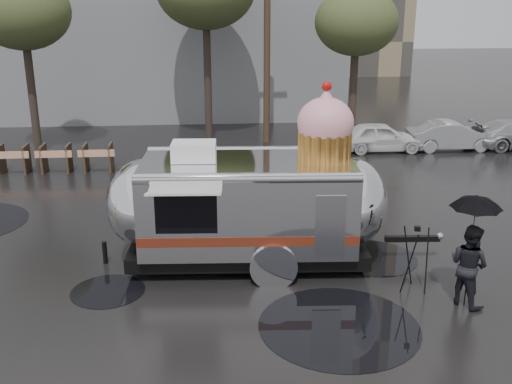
{
  "coord_description": "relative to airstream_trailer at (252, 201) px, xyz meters",
  "views": [
    {
      "loc": [
        -0.01,
        -11.49,
        6.14
      ],
      "look_at": [
        1.05,
        1.7,
        1.77
      ],
      "focal_mm": 42.0,
      "sensor_mm": 36.0,
      "label": 1
    }
  ],
  "objects": [
    {
      "name": "tree_right",
      "position": [
        5.05,
        11.31,
        3.51
      ],
      "size": [
        3.36,
        3.36,
        6.42
      ],
      "color": "#382D26",
      "rests_on": "ground"
    },
    {
      "name": "person_right",
      "position": [
        4.28,
        -2.42,
        -0.67
      ],
      "size": [
        0.84,
        0.96,
        1.76
      ],
      "primitive_type": "imported",
      "rotation": [
        0.0,
        0.0,
        2.11
      ],
      "color": "black",
      "rests_on": "ground"
    },
    {
      "name": "umbrella_black",
      "position": [
        4.28,
        -2.42,
        0.42
      ],
      "size": [
        1.24,
        1.24,
        2.4
      ],
      "color": "black",
      "rests_on": "ground"
    },
    {
      "name": "utility_pole",
      "position": [
        1.55,
        12.31,
        3.07
      ],
      "size": [
        1.6,
        0.28,
        9.0
      ],
      "color": "#473323",
      "rests_on": "ground"
    },
    {
      "name": "parked_cars",
      "position": [
        10.83,
        10.31,
        -0.83
      ],
      "size": [
        13.2,
        1.9,
        1.5
      ],
      "color": "silver",
      "rests_on": "ground"
    },
    {
      "name": "tripod",
      "position": [
        3.38,
        -1.74,
        -0.66
      ],
      "size": [
        0.6,
        0.6,
        1.5
      ],
      "rotation": [
        0.0,
        0.0,
        -0.25
      ],
      "color": "black",
      "rests_on": "ground"
    },
    {
      "name": "barricade_row",
      "position": [
        -6.5,
        8.27,
        -1.03
      ],
      "size": [
        4.3,
        0.8,
        1.0
      ],
      "color": "#473323",
      "rests_on": "ground"
    },
    {
      "name": "airstream_trailer",
      "position": [
        0.0,
        0.0,
        0.0
      ],
      "size": [
        8.2,
        3.23,
        4.41
      ],
      "rotation": [
        0.0,
        0.0,
        -0.05
      ],
      "color": "silver",
      "rests_on": "ground"
    },
    {
      "name": "tree_left",
      "position": [
        -7.95,
        11.31,
        3.94
      ],
      "size": [
        3.64,
        3.64,
        6.95
      ],
      "color": "#382D26",
      "rests_on": "ground"
    },
    {
      "name": "puddles",
      "position": [
        -2.08,
        0.92,
        -1.54
      ],
      "size": [
        13.64,
        10.05,
        0.01
      ],
      "color": "black",
      "rests_on": "ground"
    },
    {
      "name": "ground",
      "position": [
        -0.95,
        -1.69,
        -1.55
      ],
      "size": [
        120.0,
        120.0,
        0.0
      ],
      "primitive_type": "plane",
      "color": "black",
      "rests_on": "ground"
    }
  ]
}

